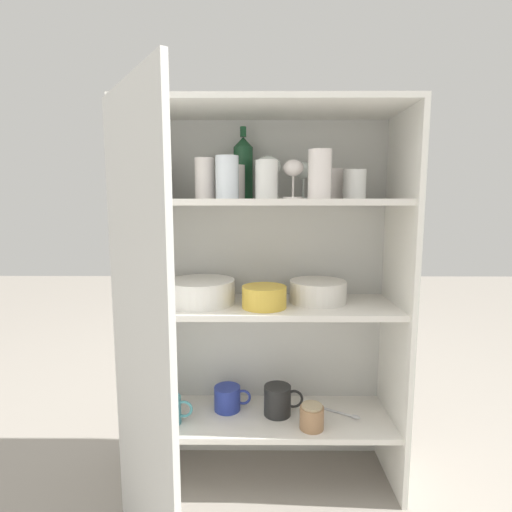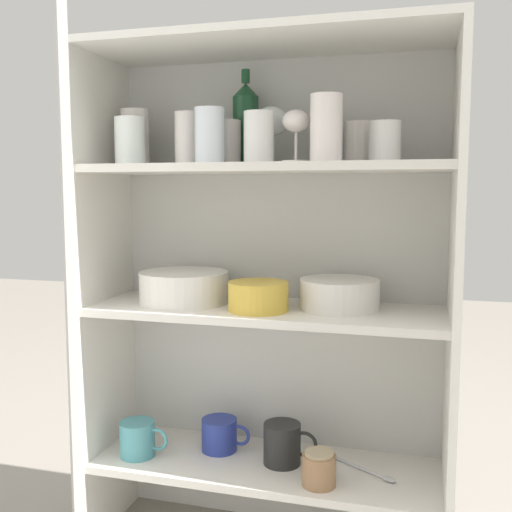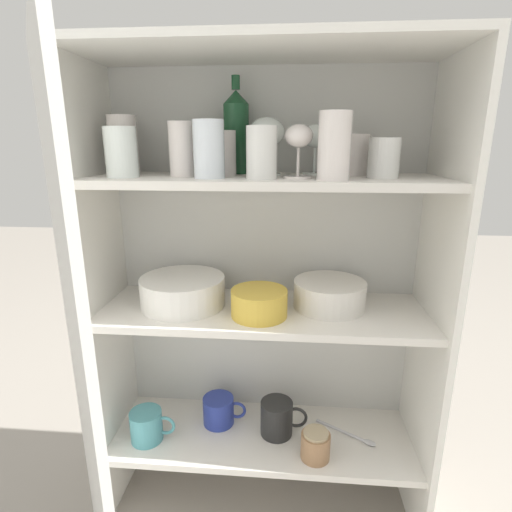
{
  "view_description": "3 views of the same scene",
  "coord_description": "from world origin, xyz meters",
  "views": [
    {
      "loc": [
        -0.03,
        -1.18,
        0.99
      ],
      "look_at": [
        -0.03,
        0.14,
        0.8
      ],
      "focal_mm": 28.0,
      "sensor_mm": 36.0,
      "label": 1
    },
    {
      "loc": [
        0.37,
        -1.28,
        0.93
      ],
      "look_at": [
        -0.02,
        0.12,
        0.77
      ],
      "focal_mm": 42.0,
      "sensor_mm": 36.0,
      "label": 2
    },
    {
      "loc": [
        0.07,
        -0.86,
        1.08
      ],
      "look_at": [
        -0.02,
        0.2,
        0.77
      ],
      "focal_mm": 28.0,
      "sensor_mm": 36.0,
      "label": 3
    }
  ],
  "objects": [
    {
      "name": "ground_plane",
      "position": [
        0.0,
        0.0,
        0.0
      ],
      "size": [
        8.0,
        8.0,
        0.0
      ],
      "primitive_type": "plane",
      "color": "gray"
    },
    {
      "name": "cupboard_back_panel",
      "position": [
        0.0,
        0.3,
        0.64
      ],
      "size": [
        0.91,
        0.02,
        1.27
      ],
      "primitive_type": "cube",
      "color": "silver",
      "rests_on": "ground_plane"
    },
    {
      "name": "cupboard_side_left",
      "position": [
        -0.45,
        0.14,
        0.64
      ],
      "size": [
        0.02,
        0.32,
        1.27
      ],
      "primitive_type": "cube",
      "color": "white",
      "rests_on": "ground_plane"
    },
    {
      "name": "cupboard_side_right",
      "position": [
        0.45,
        0.14,
        0.64
      ],
      "size": [
        0.02,
        0.32,
        1.27
      ],
      "primitive_type": "cube",
      "color": "white",
      "rests_on": "ground_plane"
    },
    {
      "name": "cupboard_top_panel",
      "position": [
        0.0,
        0.14,
        1.28
      ],
      "size": [
        0.91,
        0.32,
        0.02
      ],
      "primitive_type": "cube",
      "color": "white",
      "rests_on": "cupboard_side_left"
    },
    {
      "name": "shelf_board_lower",
      "position": [
        0.0,
        0.14,
        0.22
      ],
      "size": [
        0.87,
        0.29,
        0.02
      ],
      "primitive_type": "cube",
      "color": "silver"
    },
    {
      "name": "shelf_board_middle",
      "position": [
        0.0,
        0.14,
        0.63
      ],
      "size": [
        0.87,
        0.29,
        0.02
      ],
      "primitive_type": "cube",
      "color": "silver"
    },
    {
      "name": "shelf_board_upper",
      "position": [
        0.0,
        0.14,
        0.98
      ],
      "size": [
        0.87,
        0.29,
        0.02
      ],
      "primitive_type": "cube",
      "color": "silver"
    },
    {
      "name": "cupboard_door",
      "position": [
        -0.33,
        -0.21,
        0.64
      ],
      "size": [
        0.27,
        0.39,
        1.27
      ],
      "color": "silver",
      "rests_on": "ground_plane"
    },
    {
      "name": "tumbler_glass_0",
      "position": [
        -0.37,
        0.18,
        1.07
      ],
      "size": [
        0.07,
        0.07,
        0.15
      ],
      "color": "silver",
      "rests_on": "shelf_board_upper"
    },
    {
      "name": "tumbler_glass_1",
      "position": [
        0.16,
        0.06,
        1.07
      ],
      "size": [
        0.07,
        0.07,
        0.15
      ],
      "color": "silver",
      "rests_on": "shelf_board_upper"
    },
    {
      "name": "tumbler_glass_2",
      "position": [
        -0.0,
        0.08,
        1.05
      ],
      "size": [
        0.07,
        0.07,
        0.12
      ],
      "color": "white",
      "rests_on": "shelf_board_upper"
    },
    {
      "name": "tumbler_glass_3",
      "position": [
        -0.12,
        0.09,
        1.06
      ],
      "size": [
        0.07,
        0.07,
        0.13
      ],
      "color": "white",
      "rests_on": "shelf_board_upper"
    },
    {
      "name": "tumbler_glass_4",
      "position": [
        -0.2,
        0.14,
        1.06
      ],
      "size": [
        0.07,
        0.07,
        0.13
      ],
      "color": "silver",
      "rests_on": "shelf_board_upper"
    },
    {
      "name": "tumbler_glass_5",
      "position": [
        -0.34,
        0.1,
        1.05
      ],
      "size": [
        0.08,
        0.08,
        0.12
      ],
      "color": "white",
      "rests_on": "shelf_board_upper"
    },
    {
      "name": "tumbler_glass_6",
      "position": [
        0.28,
        0.13,
        1.04
      ],
      "size": [
        0.07,
        0.07,
        0.09
      ],
      "color": "white",
      "rests_on": "shelf_board_upper"
    },
    {
      "name": "tumbler_glass_7",
      "position": [
        -0.1,
        0.16,
        1.05
      ],
      "size": [
        0.07,
        0.07,
        0.11
      ],
      "color": "silver",
      "rests_on": "shelf_board_upper"
    },
    {
      "name": "tumbler_glass_8",
      "position": [
        0.23,
        0.21,
        1.04
      ],
      "size": [
        0.08,
        0.08,
        0.1
      ],
      "color": "silver",
      "rests_on": "shelf_board_upper"
    },
    {
      "name": "wine_glass_0",
      "position": [
        0.13,
        0.21,
        1.08
      ],
      "size": [
        0.07,
        0.07,
        0.13
      ],
      "color": "white",
      "rests_on": "shelf_board_upper"
    },
    {
      "name": "wine_glass_1",
      "position": [
        0.08,
        0.1,
        1.08
      ],
      "size": [
        0.07,
        0.07,
        0.12
      ],
      "color": "silver",
      "rests_on": "shelf_board_upper"
    },
    {
      "name": "wine_glass_2",
      "position": [
        0.01,
        0.17,
        1.09
      ],
      "size": [
        0.09,
        0.09,
        0.14
      ],
      "color": "white",
      "rests_on": "shelf_board_upper"
    },
    {
      "name": "wine_bottle",
      "position": [
        -0.08,
        0.24,
        1.1
      ],
      "size": [
        0.07,
        0.07,
        0.25
      ],
      "color": "#194728",
      "rests_on": "shelf_board_upper"
    },
    {
      "name": "plate_stack_white",
      "position": [
        -0.22,
        0.15,
        0.68
      ],
      "size": [
        0.23,
        0.23,
        0.08
      ],
      "color": "white",
      "rests_on": "shelf_board_middle"
    },
    {
      "name": "mixing_bowl_large",
      "position": [
        0.18,
        0.17,
        0.68
      ],
      "size": [
        0.19,
        0.19,
        0.07
      ],
      "color": "silver",
      "rests_on": "shelf_board_middle"
    },
    {
      "name": "serving_bowl_small",
      "position": [
        -0.01,
        0.1,
        0.68
      ],
      "size": [
        0.15,
        0.15,
        0.07
      ],
      "color": "gold",
      "rests_on": "shelf_board_middle"
    },
    {
      "name": "coffee_mug_primary",
      "position": [
        -0.33,
        0.09,
        0.28
      ],
      "size": [
        0.13,
        0.09,
        0.09
      ],
      "color": "teal",
      "rests_on": "shelf_board_lower"
    },
    {
      "name": "coffee_mug_extra_1",
      "position": [
        0.04,
        0.15,
        0.29
      ],
      "size": [
        0.14,
        0.1,
        0.1
      ],
      "color": "black",
      "rests_on": "shelf_board_lower"
    },
    {
      "name": "coffee_mug_extra_2",
      "position": [
        -0.14,
        0.18,
        0.28
      ],
      "size": [
        0.13,
        0.09,
        0.09
      ],
      "color": "#283893",
      "rests_on": "shelf_board_lower"
    },
    {
      "name": "storage_jar",
      "position": [
        0.15,
        0.06,
        0.27
      ],
      "size": [
        0.08,
        0.08,
        0.08
      ],
      "color": "#99704C",
      "rests_on": "shelf_board_lower"
    },
    {
      "name": "serving_spoon",
      "position": [
        0.26,
        0.16,
        0.24
      ],
      "size": [
        0.17,
        0.11,
        0.01
      ],
      "color": "silver",
      "rests_on": "shelf_board_lower"
    }
  ]
}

